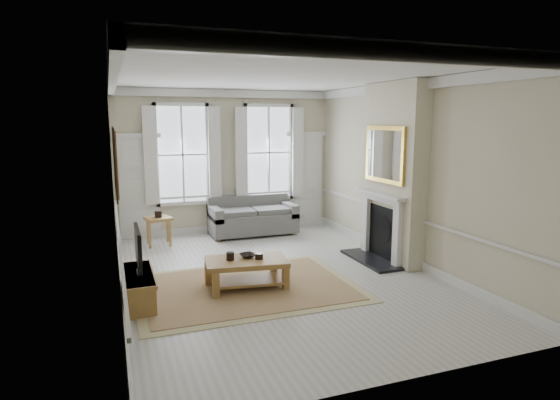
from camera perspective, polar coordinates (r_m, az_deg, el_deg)
name	(u,v)px	position (r m, az deg, el deg)	size (l,w,h in m)	color
floor	(277,276)	(8.28, -0.37, -9.21)	(7.20, 7.20, 0.00)	#B7B5AD
ceiling	(277,76)	(7.87, -0.40, 14.92)	(7.20, 7.20, 0.00)	white
back_wall	(226,162)	(11.33, -6.54, 4.65)	(5.20, 5.20, 0.00)	beige
left_wall	(114,187)	(7.44, -19.59, 1.54)	(7.20, 7.20, 0.00)	beige
right_wall	(407,173)	(9.10, 15.24, 3.15)	(7.20, 7.20, 0.00)	beige
window_left	(182,155)	(11.07, -11.81, 5.43)	(1.26, 0.20, 2.20)	#B2BCC6
window_right	(268,153)	(11.56, -1.41, 5.80)	(1.26, 0.20, 2.20)	#B2BCC6
door_left	(139,189)	(11.06, -16.82, 1.30)	(0.90, 0.08, 2.30)	silver
door_right	(305,181)	(12.00, 3.12, 2.33)	(0.90, 0.08, 2.30)	silver
painting	(115,162)	(7.71, -19.47, 4.42)	(0.05, 1.66, 1.06)	#BB7D20
chimney_breast	(393,173)	(9.17, 13.63, 3.26)	(0.35, 1.70, 3.38)	beige
hearth	(371,260)	(9.27, 11.01, -7.15)	(0.55, 1.50, 0.05)	black
fireplace	(381,223)	(9.20, 12.22, -2.78)	(0.21, 1.45, 1.33)	silver
mirror	(384,155)	(9.02, 12.57, 5.43)	(0.06, 1.26, 1.06)	gold
sofa	(252,218)	(11.18, -3.43, -2.26)	(2.01, 0.98, 0.90)	#62615F
side_table	(158,222)	(10.47, -14.60, -2.65)	(0.61, 0.61, 0.62)	brown
rug	(247,287)	(7.72, -4.09, -10.57)	(3.50, 2.60, 0.02)	#A88056
coffee_table	(246,264)	(7.60, -4.13, -7.81)	(1.38, 0.92, 0.48)	brown
ceramic_pot_a	(230,256)	(7.54, -6.09, -6.82)	(0.13, 0.13, 0.13)	black
ceramic_pot_b	(259,256)	(7.57, -2.57, -6.85)	(0.13, 0.13, 0.09)	black
bowl	(248,255)	(7.67, -3.98, -6.76)	(0.25, 0.25, 0.06)	black
tv_stand	(139,288)	(7.37, -16.84, -10.22)	(0.41, 1.27, 0.45)	brown
tv	(138,247)	(7.19, -16.90, -5.54)	(0.08, 0.90, 0.68)	black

